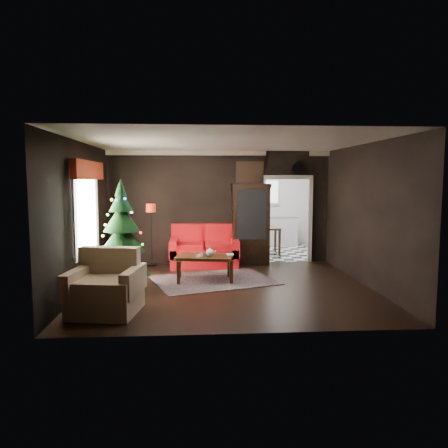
{
  "coord_description": "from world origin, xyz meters",
  "views": [
    {
      "loc": [
        -0.63,
        -8.09,
        2.1
      ],
      "look_at": [
        0.0,
        0.9,
        1.15
      ],
      "focal_mm": 34.16,
      "sensor_mm": 36.0,
      "label": 1
    }
  ],
  "objects": [
    {
      "name": "valance",
      "position": [
        -2.63,
        0.2,
        2.27
      ],
      "size": [
        0.12,
        2.1,
        0.35
      ],
      "primitive_type": "cube",
      "color": "maroon",
      "rests_on": "wall_left"
    },
    {
      "name": "loveseat",
      "position": [
        -0.4,
        2.05,
        0.5
      ],
      "size": [
        1.7,
        0.9,
        1.0
      ],
      "primitive_type": null,
      "color": "maroon",
      "rests_on": "ground"
    },
    {
      "name": "rug",
      "position": [
        -0.23,
        0.59,
        0.01
      ],
      "size": [
        2.8,
        2.38,
        0.01
      ],
      "primitive_type": "cube",
      "rotation": [
        0.0,
        0.0,
        0.31
      ],
      "color": "#2B2129",
      "rests_on": "ground"
    },
    {
      "name": "armchair",
      "position": [
        -2.02,
        -1.45,
        0.46
      ],
      "size": [
        1.18,
        1.18,
        1.05
      ],
      "primitive_type": null,
      "rotation": [
        0.0,
        0.0,
        -0.15
      ],
      "color": "#D1B190",
      "rests_on": "ground"
    },
    {
      "name": "floor_lamp",
      "position": [
        -1.62,
        1.68,
        0.83
      ],
      "size": [
        0.28,
        0.28,
        1.43
      ],
      "primitive_type": null,
      "rotation": [
        0.0,
        0.0,
        0.16
      ],
      "color": "black",
      "rests_on": "ground"
    },
    {
      "name": "ceiling",
      "position": [
        0.0,
        0.0,
        2.8
      ],
      "size": [
        5.5,
        5.5,
        0.0
      ],
      "primitive_type": "plane",
      "rotation": [
        3.14,
        0.0,
        0.0
      ],
      "color": "white",
      "rests_on": "ground"
    },
    {
      "name": "floor",
      "position": [
        0.0,
        0.0,
        0.0
      ],
      "size": [
        5.5,
        5.5,
        0.0
      ],
      "primitive_type": "plane",
      "color": "black",
      "rests_on": "ground"
    },
    {
      "name": "coffee_table",
      "position": [
        -0.42,
        0.58,
        0.27
      ],
      "size": [
        1.25,
        0.87,
        0.52
      ],
      "primitive_type": null,
      "rotation": [
        0.0,
        0.0,
        -0.17
      ],
      "color": "black",
      "rests_on": "rug"
    },
    {
      "name": "wall_front",
      "position": [
        0.0,
        -2.5,
        1.4
      ],
      "size": [
        5.5,
        0.0,
        5.5
      ],
      "primitive_type": "plane",
      "rotation": [
        -1.57,
        0.0,
        0.0
      ],
      "color": "black",
      "rests_on": "ground"
    },
    {
      "name": "teapot",
      "position": [
        -0.32,
        0.51,
        0.61
      ],
      "size": [
        0.19,
        0.19,
        0.17
      ],
      "primitive_type": null,
      "rotation": [
        0.0,
        0.0,
        -0.1
      ],
      "color": "white",
      "rests_on": "coffee_table"
    },
    {
      "name": "kitchen_counter",
      "position": [
        1.7,
        5.2,
        0.45
      ],
      "size": [
        1.8,
        0.6,
        0.9
      ],
      "primitive_type": "cube",
      "color": "white",
      "rests_on": "ground"
    },
    {
      "name": "book",
      "position": [
        0.03,
        0.64,
        0.63
      ],
      "size": [
        0.15,
        0.02,
        0.2
      ],
      "primitive_type": "imported",
      "rotation": [
        0.0,
        0.0,
        0.06
      ],
      "color": "tan",
      "rests_on": "coffee_table"
    },
    {
      "name": "painting",
      "position": [
        0.75,
        2.46,
        2.25
      ],
      "size": [
        0.62,
        0.05,
        0.52
      ],
      "primitive_type": "cube",
      "color": "tan",
      "rests_on": "wall_back"
    },
    {
      "name": "wall_clock",
      "position": [
        1.95,
        2.45,
        2.38
      ],
      "size": [
        0.32,
        0.32,
        0.06
      ],
      "primitive_type": "cylinder",
      "color": "white",
      "rests_on": "wall_back"
    },
    {
      "name": "christmas_tree",
      "position": [
        -2.01,
        0.03,
        1.05
      ],
      "size": [
        1.12,
        1.12,
        1.99
      ],
      "primitive_type": null,
      "rotation": [
        0.0,
        0.0,
        -0.08
      ],
      "color": "black",
      "rests_on": "ground"
    },
    {
      "name": "wall_left",
      "position": [
        -2.75,
        0.0,
        1.4
      ],
      "size": [
        0.0,
        5.5,
        5.5
      ],
      "primitive_type": "plane",
      "rotation": [
        1.57,
        0.0,
        1.57
      ],
      "color": "black",
      "rests_on": "ground"
    },
    {
      "name": "cup_b",
      "position": [
        -0.57,
        0.4,
        0.56
      ],
      "size": [
        0.08,
        0.08,
        0.06
      ],
      "primitive_type": "cylinder",
      "rotation": [
        0.0,
        0.0,
        0.07
      ],
      "color": "silver",
      "rests_on": "coffee_table"
    },
    {
      "name": "kitchen_window",
      "position": [
        1.7,
        5.45,
        1.7
      ],
      "size": [
        0.7,
        0.06,
        0.7
      ],
      "primitive_type": "cube",
      "color": "white",
      "rests_on": "ground"
    },
    {
      "name": "cup_a",
      "position": [
        -0.5,
        0.49,
        0.56
      ],
      "size": [
        0.08,
        0.08,
        0.07
      ],
      "primitive_type": "cylinder",
      "rotation": [
        0.0,
        0.0,
        -0.02
      ],
      "color": "silver",
      "rests_on": "coffee_table"
    },
    {
      "name": "wall_back",
      "position": [
        0.0,
        2.5,
        1.4
      ],
      "size": [
        5.5,
        0.0,
        5.5
      ],
      "primitive_type": "plane",
      "rotation": [
        1.57,
        0.0,
        0.0
      ],
      "color": "black",
      "rests_on": "ground"
    },
    {
      "name": "doorway",
      "position": [
        1.7,
        2.5,
        1.05
      ],
      "size": [
        1.1,
        0.1,
        2.1
      ],
      "primitive_type": null,
      "color": "beige",
      "rests_on": "ground"
    },
    {
      "name": "left_window",
      "position": [
        -2.71,
        0.2,
        1.45
      ],
      "size": [
        0.05,
        1.6,
        1.4
      ],
      "primitive_type": "cube",
      "color": "white",
      "rests_on": "wall_left"
    },
    {
      "name": "wall_right",
      "position": [
        2.75,
        0.0,
        1.4
      ],
      "size": [
        0.0,
        5.5,
        5.5
      ],
      "primitive_type": "plane",
      "rotation": [
        1.57,
        0.0,
        -1.57
      ],
      "color": "black",
      "rests_on": "ground"
    },
    {
      "name": "curio_cabinet",
      "position": [
        0.75,
        2.27,
        0.95
      ],
      "size": [
        0.9,
        0.45,
        1.9
      ],
      "primitive_type": null,
      "color": "black",
      "rests_on": "ground"
    },
    {
      "name": "kitchen_table",
      "position": [
        1.4,
        3.7,
        0.38
      ],
      "size": [
        0.7,
        0.7,
        0.75
      ],
      "primitive_type": null,
      "color": "brown",
      "rests_on": "ground"
    },
    {
      "name": "kitchen_floor",
      "position": [
        1.7,
        4.0,
        0.0
      ],
      "size": [
        3.0,
        3.0,
        0.0
      ],
      "primitive_type": "plane",
      "color": "white",
      "rests_on": "ground"
    }
  ]
}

